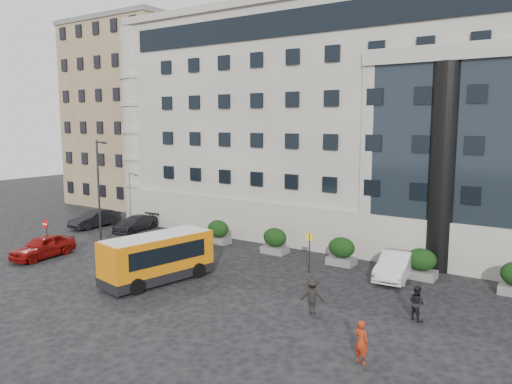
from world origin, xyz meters
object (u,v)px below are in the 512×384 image
(white_taxi, at_px, (396,265))
(pedestrian_c, at_px, (312,296))
(parked_car_d, at_px, (181,208))
(hedge_a, at_px, (218,232))
(parked_car_a, at_px, (43,247))
(pedestrian_a, at_px, (361,342))
(parked_car_b, at_px, (95,218))
(parked_car_c, at_px, (135,223))
(minibus, at_px, (157,256))
(red_truck, at_px, (197,200))
(pedestrian_b, at_px, (417,303))
(hedge_d, at_px, (421,263))
(street_lamp, at_px, (99,187))
(hedge_b, at_px, (275,241))
(hedge_c, at_px, (342,251))
(bus_stop_sign, at_px, (310,246))
(no_entry_sign, at_px, (46,229))

(white_taxi, bearing_deg, pedestrian_c, -107.00)
(parked_car_d, bearing_deg, hedge_a, -39.03)
(parked_car_a, relative_size, pedestrian_a, 2.65)
(parked_car_b, xyz_separation_m, parked_car_c, (4.12, 1.02, -0.14))
(parked_car_a, distance_m, parked_car_d, 18.20)
(minibus, xyz_separation_m, red_truck, (-13.10, 18.62, -0.23))
(red_truck, height_order, pedestrian_b, red_truck)
(parked_car_b, xyz_separation_m, pedestrian_a, (29.79, -10.69, 0.09))
(parked_car_c, relative_size, white_taxi, 0.92)
(parked_car_c, bearing_deg, hedge_a, 0.20)
(hedge_d, relative_size, street_lamp, 0.23)
(hedge_b, distance_m, parked_car_a, 16.22)
(minibus, xyz_separation_m, parked_car_b, (-15.89, 7.90, -0.76))
(hedge_d, bearing_deg, parked_car_b, -177.11)
(hedge_b, xyz_separation_m, street_lamp, (-13.14, -4.80, 3.44))
(hedge_d, xyz_separation_m, parked_car_a, (-23.10, -10.09, -0.14))
(red_truck, relative_size, white_taxi, 1.05)
(parked_car_a, height_order, pedestrian_a, pedestrian_a)
(hedge_c, bearing_deg, parked_car_b, -176.47)
(hedge_d, relative_size, parked_car_c, 0.41)
(hedge_a, xyz_separation_m, parked_car_b, (-13.00, -1.44, -0.15))
(street_lamp, xyz_separation_m, red_truck, (-2.28, 14.08, -3.05))
(minibus, distance_m, parked_car_c, 14.79)
(parked_car_b, bearing_deg, white_taxi, -0.37)
(hedge_c, xyz_separation_m, bus_stop_sign, (-0.90, -2.80, 0.80))
(white_taxi, bearing_deg, parked_car_d, 155.43)
(parked_car_a, distance_m, parked_car_c, 9.77)
(bus_stop_sign, bearing_deg, hedge_a, 163.58)
(pedestrian_a, xyz_separation_m, pedestrian_c, (-3.99, 3.50, 0.01))
(red_truck, bearing_deg, no_entry_sign, -74.50)
(parked_car_a, xyz_separation_m, white_taxi, (21.83, 9.29, 0.01))
(pedestrian_c, bearing_deg, white_taxi, -121.74)
(hedge_b, xyz_separation_m, bus_stop_sign, (4.30, -2.80, 0.80))
(pedestrian_a, height_order, pedestrian_c, pedestrian_c)
(hedge_d, xyz_separation_m, bus_stop_sign, (-6.10, -2.80, 0.80))
(white_taxi, distance_m, pedestrian_c, 7.98)
(hedge_d, height_order, pedestrian_b, hedge_d)
(pedestrian_b, bearing_deg, no_entry_sign, 29.44)
(red_truck, xyz_separation_m, pedestrian_b, (27.50, -15.87, -0.47))
(parked_car_a, relative_size, parked_car_c, 1.04)
(parked_car_c, distance_m, parked_car_d, 8.46)
(hedge_b, bearing_deg, parked_car_b, -175.47)
(hedge_d, bearing_deg, pedestrian_c, -107.98)
(minibus, height_order, white_taxi, minibus)
(white_taxi, xyz_separation_m, pedestrian_a, (2.46, -11.34, 0.07))
(hedge_a, distance_m, pedestrian_a, 20.72)
(hedge_b, bearing_deg, red_truck, 148.96)
(parked_car_b, distance_m, parked_car_c, 4.25)
(hedge_d, relative_size, bus_stop_sign, 0.73)
(parked_car_a, bearing_deg, pedestrian_a, -10.71)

